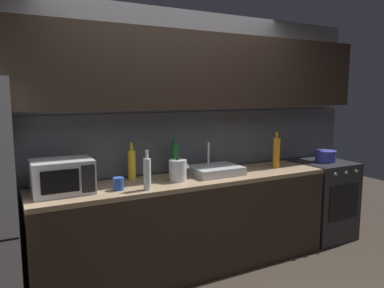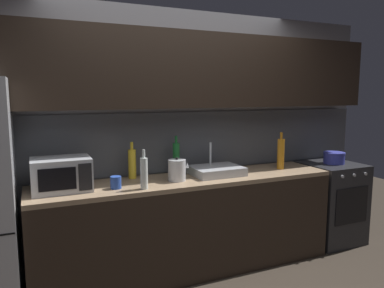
{
  "view_description": "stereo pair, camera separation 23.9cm",
  "coord_description": "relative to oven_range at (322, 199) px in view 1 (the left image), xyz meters",
  "views": [
    {
      "loc": [
        -1.54,
        -2.05,
        1.69
      ],
      "look_at": [
        0.03,
        0.9,
        1.22
      ],
      "focal_mm": 34.13,
      "sensor_mm": 36.0,
      "label": 1
    },
    {
      "loc": [
        -1.32,
        -2.16,
        1.69
      ],
      "look_at": [
        0.03,
        0.9,
        1.22
      ],
      "focal_mm": 34.13,
      "sensor_mm": 36.0,
      "label": 2
    }
  ],
  "objects": [
    {
      "name": "back_wall",
      "position": [
        -1.76,
        0.3,
        1.1
      ],
      "size": [
        4.59,
        0.44,
        2.5
      ],
      "color": "slate",
      "rests_on": "ground"
    },
    {
      "name": "microwave",
      "position": [
        -2.89,
        0.02,
        0.58
      ],
      "size": [
        0.46,
        0.35,
        0.27
      ],
      "color": "#A8AAAF",
      "rests_on": "counter_run"
    },
    {
      "name": "wine_bottle_amber",
      "position": [
        -0.72,
        0.0,
        0.61
      ],
      "size": [
        0.07,
        0.07,
        0.39
      ],
      "color": "#B27019",
      "rests_on": "counter_run"
    },
    {
      "name": "mug_blue",
      "position": [
        -2.47,
        -0.09,
        0.5
      ],
      "size": [
        0.09,
        0.09,
        0.1
      ],
      "primitive_type": "cylinder",
      "color": "#234299",
      "rests_on": "counter_run"
    },
    {
      "name": "counter_run",
      "position": [
        -1.76,
        0.0,
        -0.0
      ],
      "size": [
        2.85,
        0.6,
        0.9
      ],
      "color": "black",
      "rests_on": "ground"
    },
    {
      "name": "kettle",
      "position": [
        -1.9,
        -0.04,
        0.55
      ],
      "size": [
        0.2,
        0.16,
        0.22
      ],
      "color": "#B7BABF",
      "rests_on": "counter_run"
    },
    {
      "name": "oven_range",
      "position": [
        0.0,
        0.0,
        0.0
      ],
      "size": [
        0.6,
        0.62,
        0.9
      ],
      "color": "#232326",
      "rests_on": "ground"
    },
    {
      "name": "wine_bottle_green",
      "position": [
        -1.81,
        0.21,
        0.61
      ],
      "size": [
        0.07,
        0.07,
        0.38
      ],
      "color": "#1E6B2D",
      "rests_on": "counter_run"
    },
    {
      "name": "cooking_pot",
      "position": [
        0.02,
        0.0,
        0.51
      ],
      "size": [
        0.23,
        0.23,
        0.13
      ],
      "color": "#333899",
      "rests_on": "oven_range"
    },
    {
      "name": "wine_bottle_yellow",
      "position": [
        -2.25,
        0.21,
        0.59
      ],
      "size": [
        0.07,
        0.07,
        0.34
      ],
      "color": "gold",
      "rests_on": "counter_run"
    },
    {
      "name": "wine_bottle_clear",
      "position": [
        -2.26,
        -0.2,
        0.59
      ],
      "size": [
        0.06,
        0.06,
        0.33
      ],
      "color": "silver",
      "rests_on": "counter_run"
    },
    {
      "name": "sink_basin",
      "position": [
        -1.46,
        0.03,
        0.49
      ],
      "size": [
        0.48,
        0.38,
        0.3
      ],
      "color": "#ADAFB5",
      "rests_on": "counter_run"
    }
  ]
}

